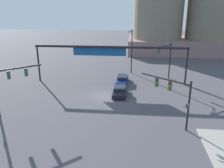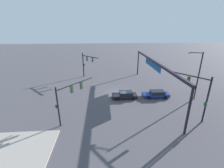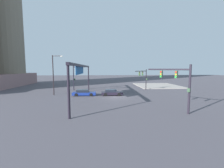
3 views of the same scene
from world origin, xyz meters
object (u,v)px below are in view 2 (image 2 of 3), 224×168
Objects in this scene: traffic_signal_opposite_side at (69,95)px; traffic_signal_cross_street at (86,62)px; streetlamp_curved_arm at (197,73)px; sedan_car_approaching at (125,95)px; sedan_car_waiting_far at (156,94)px; traffic_signal_near_corner at (199,90)px.

traffic_signal_opposite_side is 0.89× the size of traffic_signal_cross_street.
streetlamp_curved_arm is 12.42m from sedan_car_approaching.
sedan_car_approaching is at bearing -12.03° from traffic_signal_cross_street.
traffic_signal_opposite_side is 10.73m from sedan_car_approaching.
sedan_car_waiting_far is (-1.22, -6.05, -4.13)m from streetlamp_curved_arm.
traffic_signal_opposite_side is 1.12× the size of sedan_car_waiting_far.
traffic_signal_near_corner is at bearing -53.11° from traffic_signal_opposite_side.
traffic_signal_near_corner is at bearing 77.12° from streetlamp_curved_arm.
streetlamp_curved_arm reaches higher than traffic_signal_cross_street.
traffic_signal_cross_street is at bearing -41.71° from sedan_car_waiting_far.
sedan_car_waiting_far is (-6.12, 13.81, -3.11)m from traffic_signal_opposite_side.
traffic_signal_cross_street reaches higher than sedan_car_approaching.
traffic_signal_cross_street is at bearing 37.94° from traffic_signal_opposite_side.
traffic_signal_near_corner is 8.35m from sedan_car_waiting_far.
traffic_signal_cross_street is (-19.38, -15.85, -0.20)m from traffic_signal_near_corner.
traffic_signal_cross_street is at bearing -18.45° from streetlamp_curved_arm.
traffic_signal_cross_street is 1.36× the size of sedan_car_approaching.
traffic_signal_near_corner reaches higher than traffic_signal_cross_street.
traffic_signal_near_corner is 25.04m from traffic_signal_cross_street.
traffic_signal_opposite_side is 1.21× the size of sedan_car_approaching.
sedan_car_approaching is (12.30, 7.53, -3.36)m from traffic_signal_cross_street.
streetlamp_curved_arm is at bearing 170.09° from sedan_car_waiting_far.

